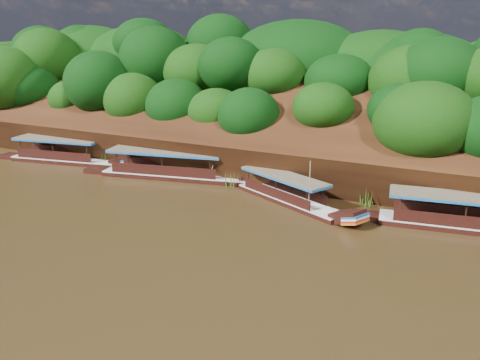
# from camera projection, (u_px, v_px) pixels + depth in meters

# --- Properties ---
(ground) EXTENTS (160.00, 160.00, 0.00)m
(ground) POSITION_uv_depth(u_px,v_px,m) (240.00, 233.00, 31.66)
(ground) COLOR black
(ground) RESTS_ON ground
(riverbank) EXTENTS (120.00, 30.06, 19.40)m
(riverbank) POSITION_uv_depth(u_px,v_px,m) (337.00, 143.00, 50.45)
(riverbank) COLOR black
(riverbank) RESTS_ON ground
(boat_1) EXTENTS (12.11, 6.87, 4.57)m
(boat_1) POSITION_uv_depth(u_px,v_px,m) (295.00, 199.00, 36.90)
(boat_1) COLOR black
(boat_1) RESTS_ON ground
(boat_2) EXTENTS (16.92, 5.74, 6.44)m
(boat_2) POSITION_uv_depth(u_px,v_px,m) (185.00, 173.00, 43.80)
(boat_2) COLOR black
(boat_2) RESTS_ON ground
(boat_3) EXTENTS (14.75, 4.90, 3.10)m
(boat_3) POSITION_uv_depth(u_px,v_px,m) (73.00, 158.00, 49.50)
(boat_3) COLOR black
(boat_3) RESTS_ON ground
(reeds) EXTENTS (50.36, 2.72, 1.96)m
(reeds) POSITION_uv_depth(u_px,v_px,m) (259.00, 179.00, 40.79)
(reeds) COLOR #2F5B16
(reeds) RESTS_ON ground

